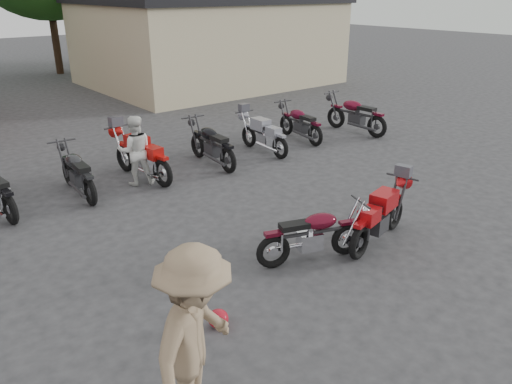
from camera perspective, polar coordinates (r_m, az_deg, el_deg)
ground at (r=7.69m, az=5.15°, el=-9.79°), size 90.00×90.00×0.00m
stucco_building at (r=23.71m, az=-5.50°, el=16.55°), size 10.00×8.00×3.50m
vintage_motorcycle at (r=7.93m, az=6.63°, el=-4.52°), size 1.87×1.16×1.03m
sportbike at (r=8.69m, az=13.98°, el=-2.42°), size 1.95×1.02×1.08m
helmet at (r=6.65m, az=-4.33°, el=-14.23°), size 0.35×0.35×0.25m
person_light at (r=11.26m, az=-13.62°, el=4.62°), size 0.91×0.82×1.55m
person_tan at (r=4.91m, az=-6.86°, el=-16.63°), size 1.48×1.32×1.99m
row_bike_3 at (r=11.08m, az=-19.81°, el=2.38°), size 0.72×1.93×1.10m
row_bike_4 at (r=11.62m, az=-13.00°, el=4.30°), size 0.92×2.12×1.19m
row_bike_5 at (r=12.32m, az=-5.14°, el=5.72°), size 0.80×2.04×1.16m
row_bike_6 at (r=13.25m, az=0.82°, el=6.79°), size 0.66×1.87×1.07m
row_bike_7 at (r=14.43m, az=5.03°, el=8.06°), size 0.85×1.95×1.10m
row_bike_8 at (r=15.44m, az=11.28°, el=8.89°), size 0.81×2.14×1.22m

